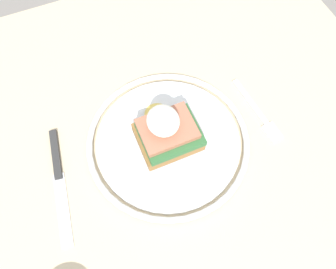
{
  "coord_description": "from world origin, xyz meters",
  "views": [
    {
      "loc": [
        0.13,
        0.19,
        1.26
      ],
      "look_at": [
        0.04,
        -0.02,
        0.79
      ],
      "focal_mm": 35.0,
      "sensor_mm": 36.0,
      "label": 1
    }
  ],
  "objects_px": {
    "plate": "(168,141)",
    "sandwich": "(167,131)",
    "knife": "(59,175)",
    "fork": "(258,113)"
  },
  "relations": [
    {
      "from": "sandwich",
      "to": "knife",
      "type": "bearing_deg",
      "value": -4.39
    },
    {
      "from": "plate",
      "to": "knife",
      "type": "height_order",
      "value": "plate"
    },
    {
      "from": "plate",
      "to": "fork",
      "type": "xyz_separation_m",
      "value": [
        -0.17,
        0.01,
        -0.01
      ]
    },
    {
      "from": "fork",
      "to": "sandwich",
      "type": "bearing_deg",
      "value": -3.17
    },
    {
      "from": "plate",
      "to": "knife",
      "type": "distance_m",
      "value": 0.19
    },
    {
      "from": "plate",
      "to": "sandwich",
      "type": "xyz_separation_m",
      "value": [
        0.0,
        -0.0,
        0.04
      ]
    },
    {
      "from": "sandwich",
      "to": "fork",
      "type": "bearing_deg",
      "value": 176.83
    },
    {
      "from": "plate",
      "to": "sandwich",
      "type": "bearing_deg",
      "value": -47.22
    },
    {
      "from": "knife",
      "to": "plate",
      "type": "bearing_deg",
      "value": 175.3
    },
    {
      "from": "plate",
      "to": "fork",
      "type": "distance_m",
      "value": 0.17
    }
  ]
}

